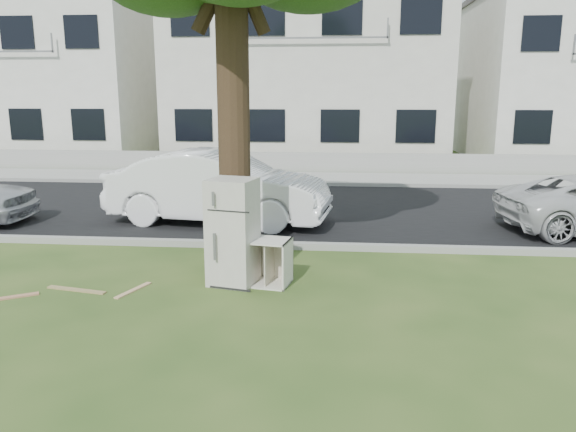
{
  "coord_description": "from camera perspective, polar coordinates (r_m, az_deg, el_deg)",
  "views": [
    {
      "loc": [
        1.34,
        -7.5,
        2.84
      ],
      "look_at": [
        0.61,
        0.6,
        1.03
      ],
      "focal_mm": 35.0,
      "sensor_mm": 36.0,
      "label": 1
    }
  ],
  "objects": [
    {
      "name": "townhouse_center",
      "position": [
        25.05,
        2.14,
        14.55
      ],
      "size": [
        11.22,
        8.16,
        7.44
      ],
      "color": "silver",
      "rests_on": "ground"
    },
    {
      "name": "townhouse_left",
      "position": [
        28.35,
        -23.56,
        12.91
      ],
      "size": [
        10.2,
        8.16,
        7.04
      ],
      "color": "white",
      "rests_on": "ground"
    },
    {
      "name": "sidewalk",
      "position": [
        18.77,
        0.99,
        3.84
      ],
      "size": [
        120.0,
        2.8,
        0.01
      ],
      "primitive_type": "cube",
      "color": "gray",
      "rests_on": "ground"
    },
    {
      "name": "kerb_far",
      "position": [
        17.34,
        0.64,
        3.11
      ],
      "size": [
        120.0,
        0.18,
        0.12
      ],
      "primitive_type": "cube",
      "color": "gray",
      "rests_on": "ground"
    },
    {
      "name": "plank_b",
      "position": [
        8.81,
        -20.69,
        -7.03
      ],
      "size": [
        0.96,
        0.29,
        0.02
      ],
      "primitive_type": "cube",
      "rotation": [
        0.0,
        0.0,
        -0.2
      ],
      "color": "#96804E",
      "rests_on": "ground"
    },
    {
      "name": "road",
      "position": [
        13.86,
        -0.52,
        0.73
      ],
      "size": [
        120.0,
        7.0,
        0.01
      ],
      "primitive_type": "cube",
      "color": "black",
      "rests_on": "ground"
    },
    {
      "name": "kerb_near",
      "position": [
        10.44,
        -2.45,
        -3.27
      ],
      "size": [
        120.0,
        0.18,
        0.12
      ],
      "primitive_type": "cube",
      "color": "gray",
      "rests_on": "ground"
    },
    {
      "name": "plank_c",
      "position": [
        8.55,
        -15.44,
        -7.28
      ],
      "size": [
        0.33,
        0.71,
        0.02
      ],
      "primitive_type": "cube",
      "rotation": [
        0.0,
        0.0,
        1.22
      ],
      "color": "tan",
      "rests_on": "ground"
    },
    {
      "name": "car_center",
      "position": [
        12.37,
        -7.05,
        2.91
      ],
      "size": [
        4.99,
        2.29,
        1.59
      ],
      "primitive_type": "imported",
      "rotation": [
        0.0,
        0.0,
        1.44
      ],
      "color": "white",
      "rests_on": "ground"
    },
    {
      "name": "low_wall",
      "position": [
        20.3,
        1.32,
        5.49
      ],
      "size": [
        120.0,
        0.15,
        0.7
      ],
      "primitive_type": "cube",
      "color": "gray",
      "rests_on": "ground"
    },
    {
      "name": "cabinet",
      "position": [
        8.47,
        -2.85,
        -4.61
      ],
      "size": [
        0.97,
        0.7,
        0.69
      ],
      "primitive_type": "cube",
      "rotation": [
        0.0,
        0.0,
        -0.18
      ],
      "color": "silver",
      "rests_on": "ground"
    },
    {
      "name": "ground",
      "position": [
        8.13,
        -4.73,
        -7.95
      ],
      "size": [
        120.0,
        120.0,
        0.0
      ],
      "primitive_type": "plane",
      "color": "#2C4819"
    },
    {
      "name": "fridge",
      "position": [
        8.38,
        -5.62,
        -1.63
      ],
      "size": [
        0.78,
        0.74,
        1.6
      ],
      "primitive_type": "cube",
      "rotation": [
        0.0,
        0.0,
        -0.23
      ],
      "color": "beige",
      "rests_on": "ground"
    }
  ]
}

